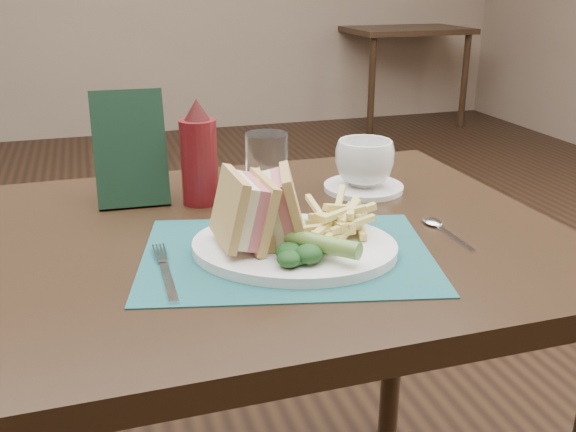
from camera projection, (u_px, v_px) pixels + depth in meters
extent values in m
plane|color=black|center=(227.00, 419.00, 1.74)|extent=(7.00, 7.00, 0.00)
plane|color=gray|center=(129.00, 133.00, 4.87)|extent=(6.00, 0.00, 6.00)
cube|color=#194E50|center=(287.00, 255.00, 0.93)|extent=(0.47, 0.39, 0.00)
cylinder|color=#52772D|center=(320.00, 243.00, 0.87)|extent=(0.10, 0.11, 0.03)
cylinder|color=white|center=(363.00, 187.00, 1.21)|extent=(0.15, 0.15, 0.01)
imported|color=white|center=(364.00, 163.00, 1.20)|extent=(0.15, 0.15, 0.09)
cylinder|color=silver|center=(267.00, 170.00, 1.11)|extent=(0.10, 0.10, 0.13)
cube|color=black|center=(130.00, 149.00, 1.11)|extent=(0.13, 0.08, 0.20)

